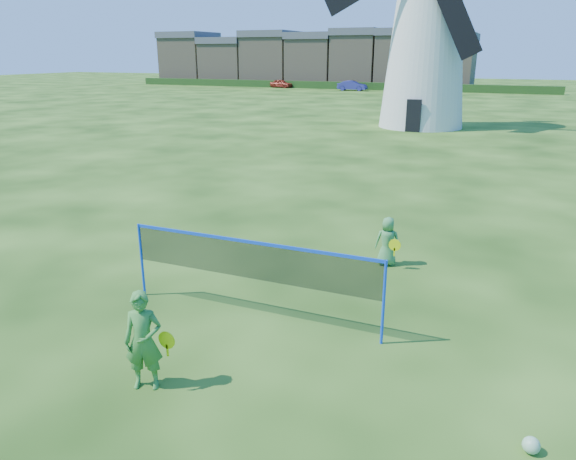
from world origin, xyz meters
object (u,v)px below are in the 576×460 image
(car_right, at_px, (352,86))
(play_ball, at_px, (531,445))
(player_boy, at_px, (387,241))
(player_girl, at_px, (144,341))
(windmill, at_px, (427,36))
(badminton_net, at_px, (251,261))
(car_left, at_px, (282,84))

(car_right, bearing_deg, play_ball, -163.04)
(car_right, bearing_deg, player_boy, -164.15)
(player_boy, relative_size, play_ball, 5.32)
(play_ball, bearing_deg, player_girl, -172.18)
(windmill, xyz_separation_m, badminton_net, (1.90, -29.35, -4.74))
(windmill, xyz_separation_m, play_ball, (6.76, -31.23, -5.77))
(car_right, bearing_deg, player_girl, -167.44)
(play_ball, relative_size, car_right, 0.06)
(play_ball, distance_m, car_right, 69.34)
(badminton_net, distance_m, player_girl, 2.67)
(player_girl, xyz_separation_m, car_left, (-27.93, 68.61, -0.17))
(windmill, relative_size, play_ball, 78.17)
(windmill, relative_size, player_girl, 11.10)
(windmill, distance_m, car_right, 38.08)
(player_girl, height_order, car_left, player_girl)
(play_ball, bearing_deg, badminton_net, 158.87)
(play_ball, bearing_deg, car_right, 108.34)
(windmill, relative_size, car_left, 4.85)
(windmill, height_order, car_left, windmill)
(badminton_net, xyz_separation_m, play_ball, (4.86, -1.88, -1.03))
(player_girl, relative_size, car_right, 0.39)
(windmill, xyz_separation_m, car_right, (-15.06, 34.58, -5.22))
(badminton_net, height_order, player_boy, badminton_net)
(badminton_net, height_order, player_girl, same)
(windmill, relative_size, player_boy, 14.69)
(player_girl, relative_size, car_left, 0.44)
(badminton_net, distance_m, car_right, 66.15)
(windmill, bearing_deg, car_right, 113.53)
(player_girl, distance_m, car_left, 74.08)
(play_ball, bearing_deg, car_left, 116.09)
(player_boy, distance_m, play_ball, 6.34)
(windmill, distance_m, car_left, 45.52)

